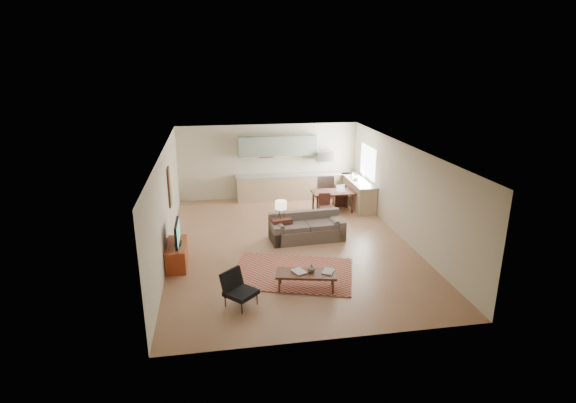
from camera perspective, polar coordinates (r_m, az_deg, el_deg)
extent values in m
plane|color=#8C6145|center=(12.55, 0.23, -5.42)|extent=(9.00, 9.00, 0.00)
plane|color=white|center=(11.75, 0.25, 6.77)|extent=(9.00, 9.00, 0.00)
plane|color=#BBB499|center=(16.39, -2.46, 5.09)|extent=(6.50, 0.00, 6.50)
plane|color=#BBB499|center=(7.99, 5.81, -9.03)|extent=(6.50, 0.00, 6.50)
plane|color=#BBB499|center=(11.99, -15.26, -0.31)|extent=(0.00, 9.00, 9.00)
plane|color=#BBB499|center=(13.01, 14.49, 1.17)|extent=(0.00, 9.00, 9.00)
cube|color=#A5A8AD|center=(16.66, 4.57, 2.07)|extent=(0.62, 0.62, 0.90)
cube|color=#A5A8AD|center=(16.42, 4.64, 5.79)|extent=(0.62, 0.40, 0.35)
cube|color=gray|center=(16.14, -1.34, 7.08)|extent=(2.80, 0.34, 0.70)
cube|color=white|center=(15.65, 10.10, 4.98)|extent=(0.02, 1.40, 1.05)
cube|color=maroon|center=(10.93, 0.53, -9.05)|extent=(3.31, 2.74, 0.02)
imported|color=maroon|center=(10.03, 0.79, -9.06)|extent=(0.48, 0.51, 0.03)
imported|color=navy|center=(10.17, 4.48, -8.73)|extent=(0.52, 0.53, 0.02)
imported|color=black|center=(10.08, 2.97, -8.45)|extent=(0.23, 0.23, 0.18)
imported|color=#F8F1C0|center=(16.00, 8.20, 3.38)|extent=(0.11, 0.11, 0.19)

